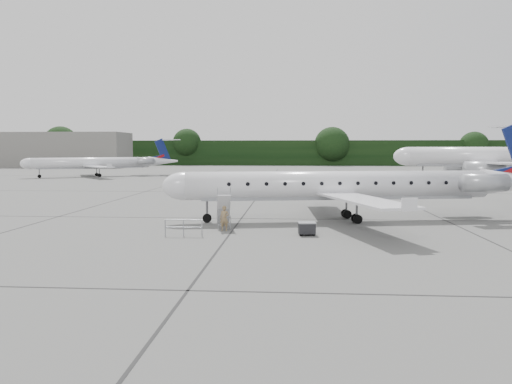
# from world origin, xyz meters

# --- Properties ---
(ground) EXTENTS (320.00, 320.00, 0.00)m
(ground) POSITION_xyz_m (0.00, 0.00, 0.00)
(ground) COLOR slate
(ground) RESTS_ON ground
(treeline) EXTENTS (260.00, 4.00, 8.00)m
(treeline) POSITION_xyz_m (0.00, 130.00, 4.00)
(treeline) COLOR black
(treeline) RESTS_ON ground
(terminal_building) EXTENTS (40.00, 14.00, 10.00)m
(terminal_building) POSITION_xyz_m (-70.00, 110.00, 5.00)
(terminal_building) COLOR slate
(terminal_building) RESTS_ON ground
(main_regional_jet) EXTENTS (31.17, 24.78, 7.21)m
(main_regional_jet) POSITION_xyz_m (1.54, 5.24, 3.60)
(main_regional_jet) COLOR silver
(main_regional_jet) RESTS_ON ground
(airstair) EXTENTS (1.25, 2.52, 2.26)m
(airstair) POSITION_xyz_m (-6.31, 1.57, 1.13)
(airstair) COLOR silver
(airstair) RESTS_ON ground
(passenger) EXTENTS (0.62, 0.44, 1.60)m
(passenger) POSITION_xyz_m (-6.08, 0.24, 0.80)
(passenger) COLOR olive
(passenger) RESTS_ON ground
(safety_railing) EXTENTS (2.20, 0.18, 1.00)m
(safety_railing) POSITION_xyz_m (-8.22, -2.01, 0.50)
(safety_railing) COLOR gray
(safety_railing) RESTS_ON ground
(baggage_cart) EXTENTS (1.06, 0.89, 0.86)m
(baggage_cart) POSITION_xyz_m (-0.88, -1.08, 0.43)
(baggage_cart) COLOR black
(baggage_cart) RESTS_ON ground
(bg_narrowbody) EXTENTS (32.33, 24.32, 11.07)m
(bg_narrowbody) POSITION_xyz_m (29.30, 52.07, 5.54)
(bg_narrowbody) COLOR silver
(bg_narrowbody) RESTS_ON ground
(bg_regional_left) EXTENTS (33.99, 31.61, 7.25)m
(bg_regional_left) POSITION_xyz_m (-39.50, 60.59, 3.62)
(bg_regional_left) COLOR silver
(bg_regional_left) RESTS_ON ground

